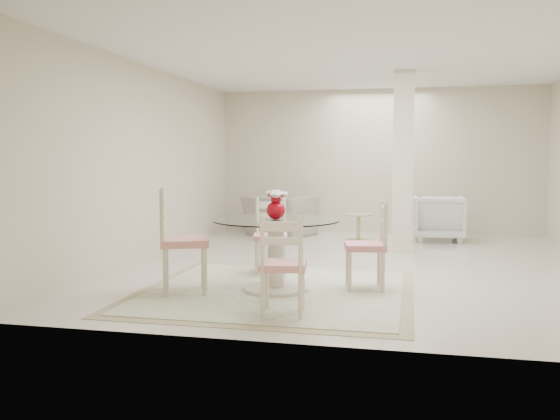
% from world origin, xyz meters
% --- Properties ---
extents(ground, '(7.00, 7.00, 0.00)m').
position_xyz_m(ground, '(0.00, 0.00, 0.00)').
color(ground, beige).
rests_on(ground, ground).
extents(room_shell, '(6.02, 7.02, 2.71)m').
position_xyz_m(room_shell, '(0.00, 0.00, 1.86)').
color(room_shell, beige).
rests_on(room_shell, ground).
extents(column, '(0.30, 0.30, 2.70)m').
position_xyz_m(column, '(0.50, 1.30, 1.35)').
color(column, beige).
rests_on(column, ground).
extents(area_rug, '(2.85, 2.85, 0.02)m').
position_xyz_m(area_rug, '(-0.75, -1.80, 0.01)').
color(area_rug, tan).
rests_on(area_rug, ground).
extents(dining_table, '(1.33, 1.33, 0.77)m').
position_xyz_m(dining_table, '(-0.75, -1.80, 0.39)').
color(dining_table, beige).
rests_on(dining_table, ground).
extents(red_vase, '(0.23, 0.22, 0.31)m').
position_xyz_m(red_vase, '(-0.75, -1.80, 0.92)').
color(red_vase, '#AF0514').
rests_on(red_vase, dining_table).
extents(dining_chair_east, '(0.48, 0.48, 1.05)m').
position_xyz_m(dining_chair_east, '(0.22, -1.52, 0.55)').
color(dining_chair_east, beige).
rests_on(dining_chair_east, ground).
extents(dining_chair_north, '(0.48, 0.48, 1.01)m').
position_xyz_m(dining_chair_north, '(-1.04, -0.83, 0.53)').
color(dining_chair_north, beige).
rests_on(dining_chair_north, ground).
extents(dining_chair_west, '(0.63, 0.63, 1.20)m').
position_xyz_m(dining_chair_west, '(-1.73, -2.11, 0.63)').
color(dining_chair_west, beige).
rests_on(dining_chair_west, ground).
extents(dining_chair_south, '(0.45, 0.45, 1.01)m').
position_xyz_m(dining_chair_south, '(-0.47, -2.78, 0.53)').
color(dining_chair_south, beige).
rests_on(dining_chair_south, ground).
extents(recliner_taupe, '(1.40, 1.33, 0.72)m').
position_xyz_m(recliner_taupe, '(-1.71, 2.69, 0.36)').
color(recliner_taupe, gray).
rests_on(recliner_taupe, ground).
extents(armchair_white, '(0.87, 0.89, 0.78)m').
position_xyz_m(armchair_white, '(1.09, 2.63, 0.39)').
color(armchair_white, white).
rests_on(armchair_white, ground).
extents(side_table, '(0.45, 0.45, 0.47)m').
position_xyz_m(side_table, '(-0.23, 2.17, 0.22)').
color(side_table, tan).
rests_on(side_table, ground).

